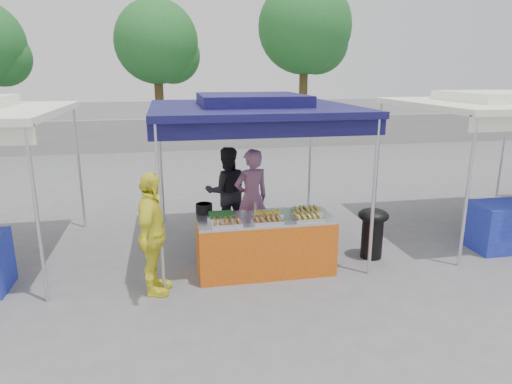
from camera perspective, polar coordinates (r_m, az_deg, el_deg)
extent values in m
plane|color=slate|center=(7.11, 0.94, -9.44)|extent=(80.00, 80.00, 0.00)
cube|color=gray|center=(17.54, -6.59, 7.21)|extent=(40.00, 0.25, 1.20)
cylinder|color=silver|center=(6.10, -11.93, -2.41)|extent=(0.05, 0.05, 2.30)
cylinder|color=silver|center=(6.74, 14.47, -0.92)|extent=(0.05, 0.05, 2.30)
cylinder|color=silver|center=(9.01, -11.78, 3.20)|extent=(0.05, 0.05, 2.30)
cylinder|color=silver|center=(9.45, 6.74, 3.96)|extent=(0.05, 0.05, 2.30)
cube|color=#131146|center=(7.48, -0.60, 10.45)|extent=(3.20, 3.20, 0.10)
cube|color=#131146|center=(7.47, -0.60, 11.45)|extent=(1.65, 1.65, 0.18)
cube|color=#131146|center=(6.03, 2.03, 7.93)|extent=(3.20, 0.04, 0.25)
cylinder|color=silver|center=(6.32, -25.66, -3.00)|extent=(0.05, 0.05, 2.30)
cylinder|color=silver|center=(9.16, -21.20, 2.69)|extent=(0.05, 0.05, 2.30)
cylinder|color=silver|center=(7.50, 24.89, -0.25)|extent=(0.05, 0.05, 2.30)
cylinder|color=silver|center=(10.01, 14.97, 4.17)|extent=(0.05, 0.05, 2.30)
cylinder|color=silver|center=(11.63, 28.43, 4.32)|extent=(0.05, 0.05, 2.30)
cube|color=white|center=(9.40, 27.91, 9.68)|extent=(3.20, 3.20, 0.10)
cube|color=white|center=(9.40, 28.01, 10.46)|extent=(1.65, 1.65, 0.18)
sphere|color=#216527|center=(20.75, -29.21, 14.46)|extent=(2.21, 2.21, 2.21)
cylinder|color=#46371B|center=(19.53, -11.99, 11.35)|extent=(0.36, 0.36, 3.63)
sphere|color=#216527|center=(19.53, -12.35, 17.89)|extent=(3.32, 3.32, 3.32)
sphere|color=#216527|center=(19.70, -10.44, 16.44)|extent=(2.28, 2.28, 2.28)
cylinder|color=#46371B|center=(19.87, 5.92, 12.46)|extent=(0.36, 0.36, 4.19)
sphere|color=#216527|center=(19.92, 6.13, 19.86)|extent=(3.83, 3.83, 3.83)
sphere|color=#216527|center=(20.25, 7.61, 18.04)|extent=(2.63, 2.63, 2.63)
cube|color=#D15812|center=(6.86, 1.13, -6.70)|extent=(2.00, 0.80, 0.81)
cube|color=silver|center=(6.72, 1.15, -3.33)|extent=(2.00, 0.80, 0.04)
cube|color=silver|center=(6.38, -3.73, -3.93)|extent=(0.42, 0.30, 0.05)
cube|color=brown|center=(6.37, -3.74, -3.62)|extent=(0.35, 0.25, 0.02)
cube|color=silver|center=(6.48, 1.43, -3.61)|extent=(0.42, 0.30, 0.05)
cube|color=brown|center=(6.47, 1.43, -3.30)|extent=(0.35, 0.25, 0.02)
cube|color=silver|center=(6.63, 6.53, -3.26)|extent=(0.42, 0.30, 0.05)
cube|color=gold|center=(6.62, 6.54, -2.96)|extent=(0.35, 0.25, 0.02)
cube|color=silver|center=(6.70, -4.38, -3.03)|extent=(0.42, 0.30, 0.05)
cube|color=#215E20|center=(6.69, -4.39, -2.72)|extent=(0.35, 0.25, 0.02)
cube|color=silver|center=(6.78, 1.41, -2.77)|extent=(0.42, 0.30, 0.05)
cube|color=yellow|center=(6.76, 1.41, -2.47)|extent=(0.35, 0.25, 0.02)
cube|color=silver|center=(6.96, 6.30, -2.38)|extent=(0.42, 0.30, 0.05)
cube|color=gold|center=(6.95, 6.31, -2.09)|extent=(0.35, 0.25, 0.02)
cylinder|color=black|center=(6.92, -6.51, -2.05)|extent=(0.25, 0.25, 0.15)
cylinder|color=silver|center=(6.51, -0.03, -3.30)|extent=(0.07, 0.07, 0.09)
cylinder|color=black|center=(7.61, 14.29, -5.57)|extent=(0.34, 0.34, 0.66)
ellipsoid|color=black|center=(7.48, 14.48, -2.81)|extent=(0.49, 0.49, 0.22)
cube|color=#1524B0|center=(7.56, -3.59, -6.75)|extent=(0.48, 0.34, 0.29)
cube|color=#1524B0|center=(7.64, 2.06, -6.33)|extent=(0.55, 0.39, 0.33)
cube|color=#1524B0|center=(7.53, 2.08, -4.04)|extent=(0.52, 0.37, 0.31)
imported|color=#945E81|center=(7.67, -0.56, -0.85)|extent=(0.71, 0.57, 1.70)
imported|color=black|center=(8.28, -3.66, 0.07)|extent=(0.82, 0.65, 1.63)
imported|color=yellow|center=(6.20, -12.84, -5.22)|extent=(0.57, 1.04, 1.68)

